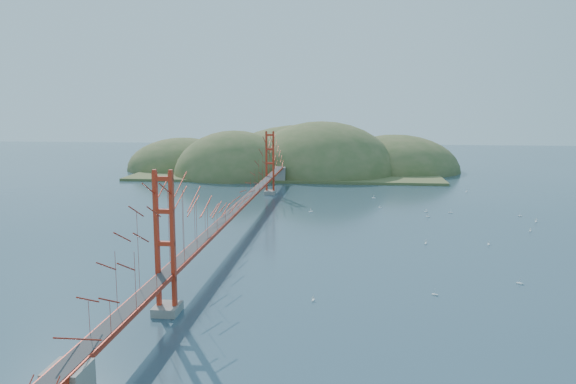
# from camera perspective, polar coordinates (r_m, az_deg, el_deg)

# --- Properties ---
(ground) EXTENTS (320.00, 320.00, 0.00)m
(ground) POSITION_cam_1_polar(r_m,az_deg,el_deg) (75.24, -5.00, -3.90)
(ground) COLOR #2B4657
(ground) RESTS_ON ground
(bridge) EXTENTS (2.20, 94.40, 12.00)m
(bridge) POSITION_cam_1_polar(r_m,az_deg,el_deg) (74.17, -5.05, 1.42)
(bridge) COLOR gray
(bridge) RESTS_ON ground
(far_headlands) EXTENTS (84.00, 58.00, 25.00)m
(far_headlands) POSITION_cam_1_polar(r_m,az_deg,el_deg) (141.96, 1.21, 2.25)
(far_headlands) COLOR olive
(far_headlands) RESTS_ON ground
(sailboat_17) EXTENTS (0.52, 0.47, 0.59)m
(sailboat_17) POSITION_cam_1_polar(r_m,az_deg,el_deg) (90.93, 22.50, -2.21)
(sailboat_17) COLOR white
(sailboat_17) RESTS_ON ground
(sailboat_0) EXTENTS (0.55, 0.57, 0.64)m
(sailboat_0) POSITION_cam_1_polar(r_m,az_deg,el_deg) (69.89, 13.81, -5.02)
(sailboat_0) COLOR white
(sailboat_0) RESTS_ON ground
(sailboat_1) EXTENTS (0.65, 0.65, 0.69)m
(sailboat_1) POSITION_cam_1_polar(r_m,az_deg,el_deg) (86.09, 14.01, -2.38)
(sailboat_1) COLOR white
(sailboat_1) RESTS_ON ground
(sailboat_6) EXTENTS (0.64, 0.64, 0.67)m
(sailboat_6) POSITION_cam_1_polar(r_m,az_deg,el_deg) (57.60, 22.48, -8.48)
(sailboat_6) COLOR white
(sailboat_6) RESTS_ON ground
(sailboat_10) EXTENTS (0.42, 0.50, 0.58)m
(sailboat_10) POSITION_cam_1_polar(r_m,az_deg,el_deg) (49.04, 2.56, -10.85)
(sailboat_10) COLOR white
(sailboat_10) RESTS_ON ground
(sailboat_2) EXTENTS (0.54, 0.52, 0.60)m
(sailboat_2) POSITION_cam_1_polar(r_m,az_deg,el_deg) (52.02, 14.69, -9.96)
(sailboat_2) COLOR white
(sailboat_2) RESTS_ON ground
(sailboat_7) EXTENTS (0.63, 0.56, 0.71)m
(sailboat_7) POSITION_cam_1_polar(r_m,az_deg,el_deg) (90.12, 16.18, -1.97)
(sailboat_7) COLOR white
(sailboat_7) RESTS_ON ground
(sailboat_12) EXTENTS (0.64, 0.60, 0.71)m
(sailboat_12) POSITION_cam_1_polar(r_m,az_deg,el_deg) (101.10, 8.71, -0.54)
(sailboat_12) COLOR white
(sailboat_12) RESTS_ON ground
(sailboat_15) EXTENTS (0.47, 0.57, 0.67)m
(sailboat_15) POSITION_cam_1_polar(r_m,az_deg,el_deg) (112.34, 17.69, 0.09)
(sailboat_15) COLOR white
(sailboat_15) RESTS_ON ground
(sailboat_9) EXTENTS (0.60, 0.64, 0.72)m
(sailboat_9) POSITION_cam_1_polar(r_m,az_deg,el_deg) (87.51, 23.89, -2.71)
(sailboat_9) COLOR white
(sailboat_9) RESTS_ON ground
(sailboat_8) EXTENTS (0.57, 0.52, 0.64)m
(sailboat_8) POSITION_cam_1_polar(r_m,az_deg,el_deg) (89.97, 13.84, -1.89)
(sailboat_8) COLOR white
(sailboat_8) RESTS_ON ground
(sailboat_4) EXTENTS (0.58, 0.58, 0.62)m
(sailboat_4) POSITION_cam_1_polar(r_m,az_deg,el_deg) (80.85, 23.39, -3.61)
(sailboat_4) COLOR white
(sailboat_4) RESTS_ON ground
(sailboat_14) EXTENTS (0.42, 0.52, 0.61)m
(sailboat_14) POSITION_cam_1_polar(r_m,az_deg,el_deg) (71.63, 19.72, -4.96)
(sailboat_14) COLOR white
(sailboat_14) RESTS_ON ground
(sailboat_3) EXTENTS (0.65, 0.65, 0.73)m
(sailboat_3) POSITION_cam_1_polar(r_m,az_deg,el_deg) (87.41, 2.34, -1.94)
(sailboat_3) COLOR white
(sailboat_3) RESTS_ON ground
(sailboat_16) EXTENTS (0.53, 0.53, 0.60)m
(sailboat_16) POSITION_cam_1_polar(r_m,az_deg,el_deg) (92.11, 9.31, -1.50)
(sailboat_16) COLOR white
(sailboat_16) RESTS_ON ground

